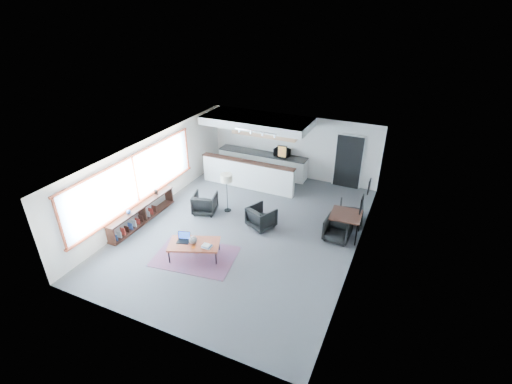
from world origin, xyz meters
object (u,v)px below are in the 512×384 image
at_px(floor_lamp, 227,179).
at_px(dining_table, 346,216).
at_px(dining_chair_near, 338,230).
at_px(coffee_table, 194,244).
at_px(dining_chair_far, 351,213).
at_px(microwave, 282,152).
at_px(armchair_right, 261,216).
at_px(laptop, 184,238).
at_px(armchair_left, 205,202).
at_px(ceramic_pot, 193,240).
at_px(book_stack, 207,246).

height_order(floor_lamp, dining_table, floor_lamp).
xyz_separation_m(dining_table, dining_chair_near, (-0.16, -0.28, -0.37)).
bearing_deg(coffee_table, dining_chair_near, 14.01).
relative_size(dining_chair_far, microwave, 1.11).
bearing_deg(coffee_table, armchair_right, 41.53).
bearing_deg(dining_table, laptop, -144.71).
distance_m(dining_chair_near, dining_chair_far, 1.21).
xyz_separation_m(coffee_table, armchair_left, (-1.04, 2.28, -0.04)).
distance_m(dining_table, dining_chair_far, 0.99).
distance_m(coffee_table, armchair_right, 2.51).
height_order(coffee_table, dining_chair_near, dining_chair_near).
height_order(dining_chair_far, microwave, microwave).
bearing_deg(laptop, ceramic_pot, -20.43).
bearing_deg(coffee_table, dining_table, 15.62).
bearing_deg(laptop, coffee_table, -17.78).
height_order(ceramic_pot, floor_lamp, floor_lamp).
distance_m(floor_lamp, dining_chair_near, 4.02).
bearing_deg(dining_table, ceramic_pot, -142.21).
xyz_separation_m(laptop, microwave, (0.70, 6.04, 0.59)).
relative_size(ceramic_pot, dining_chair_far, 0.37).
xyz_separation_m(laptop, floor_lamp, (-0.03, 2.69, 0.69)).
height_order(floor_lamp, dining_chair_far, floor_lamp).
xyz_separation_m(dining_chair_far, microwave, (-3.34, 2.26, 0.80)).
height_order(ceramic_pot, microwave, microwave).
relative_size(dining_chair_near, dining_chair_far, 1.02).
xyz_separation_m(laptop, dining_table, (4.04, 2.86, 0.16)).
relative_size(coffee_table, dining_table, 1.69).
bearing_deg(book_stack, microwave, 90.73).
distance_m(ceramic_pot, armchair_right, 2.54).
relative_size(armchair_right, dining_chair_near, 1.18).
relative_size(coffee_table, floor_lamp, 1.15).
relative_size(laptop, armchair_right, 0.54).
bearing_deg(microwave, armchair_left, -100.39).
bearing_deg(dining_table, dining_chair_far, 90.00).
bearing_deg(microwave, book_stack, -79.41).
height_order(laptop, dining_chair_near, laptop).
relative_size(dining_table, microwave, 1.64).
xyz_separation_m(book_stack, armchair_left, (-1.46, 2.28, -0.11)).
xyz_separation_m(floor_lamp, microwave, (0.73, 3.34, -0.10)).
bearing_deg(coffee_table, armchair_left, 92.32).
distance_m(armchair_left, armchair_right, 2.15).
xyz_separation_m(coffee_table, dining_table, (3.69, 2.86, 0.27)).
bearing_deg(laptop, dining_chair_far, 25.79).
bearing_deg(ceramic_pot, armchair_left, 113.98).
distance_m(coffee_table, microwave, 6.09).
bearing_deg(coffee_table, microwave, 64.53).
relative_size(ceramic_pot, floor_lamp, 0.17).
bearing_deg(ceramic_pot, microwave, 86.53).
xyz_separation_m(ceramic_pot, dining_chair_near, (3.55, 2.60, -0.25)).
distance_m(laptop, dining_table, 4.95).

